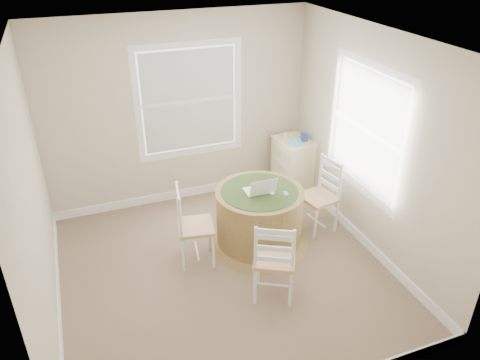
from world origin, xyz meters
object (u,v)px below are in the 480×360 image
chair_left (196,226)px  chair_near (275,259)px  corner_chest (292,165)px  round_table (259,216)px  chair_right (318,197)px  laptop (260,190)px

chair_left → chair_near: same height
chair_left → corner_chest: bearing=-48.1°
round_table → chair_right: 0.83m
chair_left → laptop: laptop is taller
chair_right → laptop: laptop is taller
chair_near → chair_right: bearing=-109.4°
chair_right → round_table: bearing=-98.5°
chair_left → chair_right: same height
corner_chest → laptop: bearing=-136.5°
laptop → corner_chest: bearing=-132.3°
chair_left → round_table: bearing=-78.0°
round_table → laptop: 0.37m
round_table → corner_chest: 1.48m
chair_left → chair_near: bearing=-135.5°
round_table → corner_chest: size_ratio=1.55×
chair_right → corner_chest: chair_right is taller
chair_near → corner_chest: chair_near is taller
round_table → corner_chest: bearing=55.4°
corner_chest → chair_left: bearing=-152.5°
chair_left → corner_chest: 2.12m
chair_near → chair_right: size_ratio=1.00×
chair_near → chair_right: 1.39m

